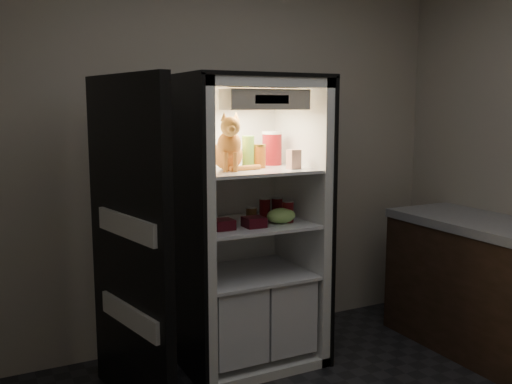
# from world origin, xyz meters

# --- Properties ---
(room_shell) EXTENTS (3.60, 3.60, 3.60)m
(room_shell) POSITION_xyz_m (0.00, 0.00, 1.62)
(room_shell) COLOR white
(room_shell) RESTS_ON floor
(refrigerator) EXTENTS (0.90, 0.72, 1.88)m
(refrigerator) POSITION_xyz_m (0.00, 1.38, 0.79)
(refrigerator) COLOR white
(refrigerator) RESTS_ON floor
(fridge_door) EXTENTS (0.23, 0.86, 1.85)m
(fridge_door) POSITION_xyz_m (-0.84, 1.11, 0.91)
(fridge_door) COLOR black
(fridge_door) RESTS_ON floor
(tabby_cat) EXTENTS (0.30, 0.36, 0.36)m
(tabby_cat) POSITION_xyz_m (-0.16, 1.29, 1.42)
(tabby_cat) COLOR #C95D19
(tabby_cat) RESTS_ON refrigerator
(parmesan_shaker) EXTENTS (0.08, 0.08, 0.21)m
(parmesan_shaker) POSITION_xyz_m (-0.00, 1.33, 1.39)
(parmesan_shaker) COLOR #258927
(parmesan_shaker) RESTS_ON refrigerator
(mayo_tub) EXTENTS (0.08, 0.08, 0.11)m
(mayo_tub) POSITION_xyz_m (0.04, 1.43, 1.35)
(mayo_tub) COLOR white
(mayo_tub) RESTS_ON refrigerator
(salsa_jar) EXTENTS (0.09, 0.09, 0.15)m
(salsa_jar) POSITION_xyz_m (0.07, 1.32, 1.37)
(salsa_jar) COLOR maroon
(salsa_jar) RESTS_ON refrigerator
(pepper_jar) EXTENTS (0.13, 0.13, 0.22)m
(pepper_jar) POSITION_xyz_m (0.23, 1.44, 1.40)
(pepper_jar) COLOR maroon
(pepper_jar) RESTS_ON refrigerator
(cream_carton) EXTENTS (0.07, 0.07, 0.12)m
(cream_carton) POSITION_xyz_m (0.24, 1.17, 1.35)
(cream_carton) COLOR white
(cream_carton) RESTS_ON refrigerator
(soda_can_a) EXTENTS (0.07, 0.07, 0.14)m
(soda_can_a) POSITION_xyz_m (0.15, 1.38, 1.01)
(soda_can_a) COLOR black
(soda_can_a) RESTS_ON refrigerator
(soda_can_b) EXTENTS (0.07, 0.07, 0.14)m
(soda_can_b) POSITION_xyz_m (0.24, 1.38, 1.01)
(soda_can_b) COLOR black
(soda_can_b) RESTS_ON refrigerator
(soda_can_c) EXTENTS (0.07, 0.07, 0.14)m
(soda_can_c) POSITION_xyz_m (0.23, 1.22, 1.01)
(soda_can_c) COLOR black
(soda_can_c) RESTS_ON refrigerator
(condiment_jar) EXTENTS (0.07, 0.07, 0.10)m
(condiment_jar) POSITION_xyz_m (0.03, 1.35, 0.99)
(condiment_jar) COLOR #553318
(condiment_jar) RESTS_ON refrigerator
(grape_bag) EXTENTS (0.20, 0.14, 0.10)m
(grape_bag) POSITION_xyz_m (0.17, 1.21, 0.99)
(grape_bag) COLOR #92C35B
(grape_bag) RESTS_ON refrigerator
(berry_box_left) EXTENTS (0.12, 0.12, 0.06)m
(berry_box_left) POSITION_xyz_m (-0.23, 1.21, 0.97)
(berry_box_left) COLOR #4B0C15
(berry_box_left) RESTS_ON refrigerator
(berry_box_right) EXTENTS (0.12, 0.12, 0.06)m
(berry_box_right) POSITION_xyz_m (-0.04, 1.18, 0.97)
(berry_box_right) COLOR #4B0C15
(berry_box_right) RESTS_ON refrigerator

